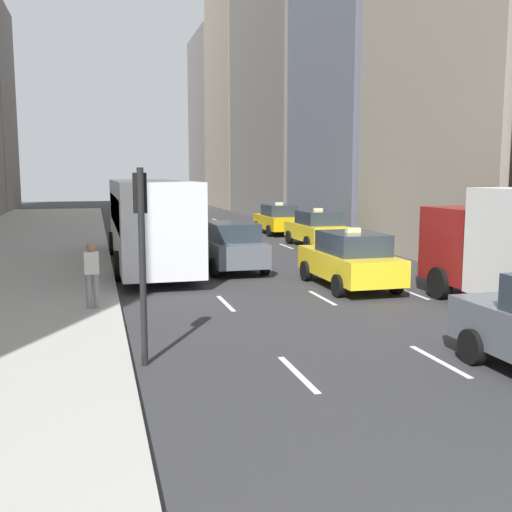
{
  "coord_description": "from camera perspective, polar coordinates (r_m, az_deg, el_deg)",
  "views": [
    {
      "loc": [
        -3.54,
        -1.59,
        3.48
      ],
      "look_at": [
        0.53,
        13.53,
        1.34
      ],
      "focal_mm": 42.0,
      "sensor_mm": 36.0,
      "label": 1
    }
  ],
  "objects": [
    {
      "name": "sedan_silver_behind",
      "position": [
        21.8,
        -2.39,
        0.98
      ],
      "size": [
        2.02,
        4.5,
        1.77
      ],
      "color": "#565B66",
      "rests_on": "ground"
    },
    {
      "name": "lane_markings",
      "position": [
        25.58,
        -1.03,
        -0.03
      ],
      "size": [
        5.72,
        56.0,
        0.01
      ],
      "color": "white",
      "rests_on": "ground"
    },
    {
      "name": "traffic_light_pole",
      "position": [
        10.96,
        -10.87,
        2.05
      ],
      "size": [
        0.24,
        0.42,
        3.6
      ],
      "color": "black",
      "rests_on": "ground"
    },
    {
      "name": "building_row_right",
      "position": [
        45.36,
        5.88,
        21.85
      ],
      "size": [
        6.0,
        78.48,
        36.59
      ],
      "color": "gray",
      "rests_on": "ground"
    },
    {
      "name": "taxi_lead",
      "position": [
        29.18,
        5.76,
        2.63
      ],
      "size": [
        2.02,
        4.4,
        1.87
      ],
      "color": "yellow",
      "rests_on": "ground"
    },
    {
      "name": "city_bus",
      "position": [
        23.27,
        -10.29,
        3.49
      ],
      "size": [
        2.8,
        11.61,
        3.25
      ],
      "color": "silver",
      "rests_on": "ground"
    },
    {
      "name": "sidewalk_left",
      "position": [
        28.99,
        -21.8,
        0.48
      ],
      "size": [
        8.0,
        66.0,
        0.15
      ],
      "primitive_type": "cube",
      "color": "#ADAAA3",
      "rests_on": "ground"
    },
    {
      "name": "taxi_third",
      "position": [
        35.14,
        2.1,
        3.53
      ],
      "size": [
        2.02,
        4.4,
        1.87
      ],
      "color": "yellow",
      "rests_on": "ground"
    },
    {
      "name": "taxi_second",
      "position": [
        18.67,
        8.92,
        -0.31
      ],
      "size": [
        2.02,
        4.4,
        1.87
      ],
      "color": "yellow",
      "rests_on": "ground"
    },
    {
      "name": "pedestrian_far_walking",
      "position": [
        15.51,
        -15.37,
        -1.44
      ],
      "size": [
        0.36,
        0.22,
        1.65
      ],
      "color": "gray",
      "rests_on": "sidewalk_left"
    }
  ]
}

